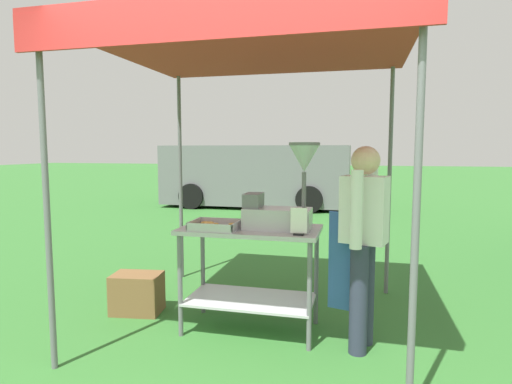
{
  "coord_description": "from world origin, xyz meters",
  "views": [
    {
      "loc": [
        0.74,
        -2.16,
        1.58
      ],
      "look_at": [
        -0.17,
        1.5,
        1.2
      ],
      "focal_mm": 29.49,
      "sensor_mm": 36.0,
      "label": 1
    }
  ],
  "objects": [
    {
      "name": "supply_crate",
      "position": [
        -1.34,
        1.41,
        0.19
      ],
      "size": [
        0.5,
        0.37,
        0.38
      ],
      "color": "brown",
      "rests_on": "ground"
    },
    {
      "name": "donut_cart",
      "position": [
        -0.17,
        1.3,
        0.66
      ],
      "size": [
        1.19,
        0.63,
        0.91
      ],
      "color": "#B7B7BC",
      "rests_on": "ground"
    },
    {
      "name": "van_grey",
      "position": [
        -2.07,
        9.22,
        0.88
      ],
      "size": [
        5.09,
        2.13,
        1.69
      ],
      "color": "slate",
      "rests_on": "ground"
    },
    {
      "name": "donut_tray",
      "position": [
        -0.44,
        1.15,
        0.94
      ],
      "size": [
        0.4,
        0.32,
        0.07
      ],
      "color": "#B7B7BC",
      "rests_on": "donut_cart"
    },
    {
      "name": "donut_fryer",
      "position": [
        0.13,
        1.28,
        1.18
      ],
      "size": [
        0.63,
        0.28,
        0.73
      ],
      "color": "#B7B7BC",
      "rests_on": "donut_cart"
    },
    {
      "name": "ground_plane",
      "position": [
        0.0,
        6.0,
        0.0
      ],
      "size": [
        70.0,
        70.0,
        0.0
      ],
      "primitive_type": "plane",
      "color": "#33702D"
    },
    {
      "name": "menu_sign",
      "position": [
        0.28,
        1.07,
        1.0
      ],
      "size": [
        0.13,
        0.05,
        0.22
      ],
      "color": "black",
      "rests_on": "donut_cart"
    },
    {
      "name": "stall_canopy",
      "position": [
        -0.17,
        1.4,
        2.4
      ],
      "size": [
        2.64,
        2.46,
        2.5
      ],
      "color": "slate",
      "rests_on": "ground"
    },
    {
      "name": "vendor",
      "position": [
        0.77,
        1.17,
        0.9
      ],
      "size": [
        0.47,
        0.53,
        1.61
      ],
      "color": "#2D3347",
      "rests_on": "ground"
    }
  ]
}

